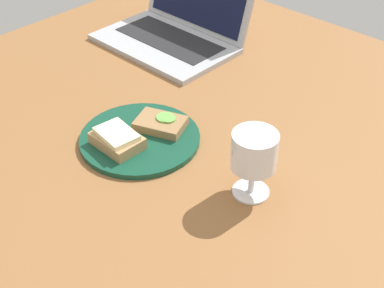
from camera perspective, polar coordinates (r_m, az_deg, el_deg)
wooden_table at (r=106.38cm, az=-1.29°, el=-0.99°), size 140.00×140.00×3.00cm
plate at (r=107.28cm, az=-5.58°, el=0.60°), size 24.08×24.08×1.15cm
sandwich_with_cheese at (r=104.07cm, az=-7.99°, el=0.52°), size 9.80×7.08×3.31cm
sandwich_with_cucumber at (r=108.52cm, az=-3.34°, el=2.23°), size 11.55×9.89×2.20cm
wine_glass at (r=90.26cm, az=6.64°, el=-0.96°), size 7.94×7.94×12.72cm
laptop at (r=143.32cm, az=-1.71°, el=12.41°), size 35.40×27.52×18.94cm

